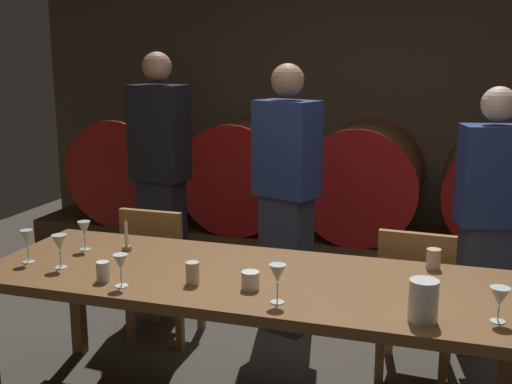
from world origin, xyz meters
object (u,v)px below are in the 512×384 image
at_px(candle_center, 127,242).
at_px(cup_far_left, 103,271).
at_px(wine_barrel_far_left, 138,166).
at_px(wine_glass_center_right, 121,263).
at_px(wine_barrel_left, 248,173).
at_px(wine_glass_far_right, 500,298).
at_px(wine_glass_right, 278,275).
at_px(dining_table, 248,288).
at_px(guest_center, 286,198).
at_px(cup_center_left, 192,273).
at_px(chair_left, 160,268).
at_px(guest_right, 489,221).
at_px(wine_glass_left, 84,229).
at_px(chair_right, 416,297).
at_px(cup_center_right, 250,280).
at_px(wine_barrel_right, 505,187).
at_px(guest_left, 161,179).
at_px(wine_glass_center_left, 59,244).
at_px(wine_barrel_center, 364,179).
at_px(wine_glass_far_left, 27,239).
at_px(cup_far_right, 433,259).

xyz_separation_m(candle_center, cup_far_left, (0.12, -0.45, -0.00)).
distance_m(wine_barrel_far_left, wine_glass_center_right, 2.86).
relative_size(wine_barrel_left, wine_glass_far_right, 6.31).
bearing_deg(wine_glass_right, wine_barrel_left, 110.77).
distance_m(dining_table, wine_glass_center_right, 0.62).
bearing_deg(cup_far_left, guest_center, 69.14).
relative_size(wine_barrel_far_left, cup_center_left, 8.68).
bearing_deg(chair_left, guest_right, -166.33).
relative_size(wine_glass_left, wine_glass_right, 0.93).
height_order(wine_barrel_left, candle_center, wine_barrel_left).
bearing_deg(chair_right, cup_center_left, 45.15).
bearing_deg(wine_glass_right, wine_glass_far_right, 4.55).
bearing_deg(chair_left, wine_glass_far_right, 154.85).
height_order(wine_barrel_left, cup_center_right, wine_barrel_left).
xyz_separation_m(wine_glass_left, cup_center_right, (1.03, -0.29, -0.07)).
bearing_deg(chair_left, wine_barrel_far_left, -58.08).
distance_m(wine_barrel_right, wine_glass_center_right, 3.12).
bearing_deg(guest_right, guest_left, -16.65).
bearing_deg(wine_glass_center_left, wine_glass_left, 99.38).
distance_m(wine_barrel_far_left, dining_table, 2.86).
bearing_deg(wine_barrel_center, wine_glass_far_right, -70.65).
bearing_deg(chair_right, chair_left, 2.62).
bearing_deg(guest_center, wine_barrel_right, -120.23).
bearing_deg(wine_glass_far_left, cup_far_right, 14.68).
bearing_deg(dining_table, wine_glass_left, 172.93).
bearing_deg(cup_far_right, dining_table, -156.83).
bearing_deg(candle_center, wine_glass_center_right, -63.79).
height_order(wine_barrel_center, wine_glass_left, wine_barrel_center).
bearing_deg(cup_center_right, wine_barrel_right, 63.37).
relative_size(wine_barrel_left, wine_glass_far_left, 5.29).
relative_size(wine_barrel_left, wine_barrel_center, 1.00).
bearing_deg(wine_barrel_far_left, wine_glass_center_left, -70.60).
bearing_deg(wine_glass_left, wine_glass_right, -18.98).
height_order(wine_barrel_far_left, wine_barrel_right, same).
bearing_deg(wine_barrel_left, wine_glass_right, -69.23).
relative_size(dining_table, cup_far_left, 28.01).
relative_size(wine_glass_right, cup_center_left, 1.64).
height_order(wine_barrel_center, candle_center, wine_barrel_center).
bearing_deg(wine_glass_far_right, candle_center, 168.00).
bearing_deg(cup_center_left, chair_left, 124.36).
bearing_deg(wine_glass_center_right, wine_barrel_far_left, 116.28).
bearing_deg(wine_glass_left, cup_far_right, 7.60).
relative_size(chair_right, cup_far_right, 8.77).
distance_m(wine_glass_far_left, wine_glass_center_right, 0.64).
bearing_deg(wine_barrel_left, wine_glass_center_left, -94.09).
distance_m(wine_barrel_far_left, chair_left, 1.86).
bearing_deg(wine_glass_center_left, guest_right, 33.03).
bearing_deg(cup_center_right, cup_far_left, -171.20).
relative_size(wine_barrel_left, wine_glass_center_right, 5.93).
bearing_deg(cup_center_left, wine_glass_left, 157.94).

